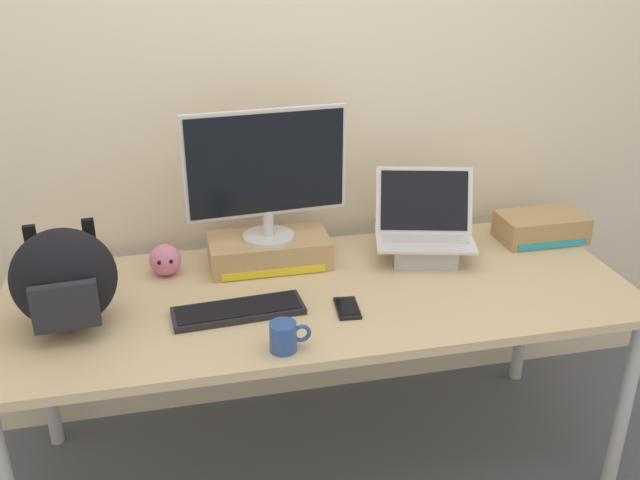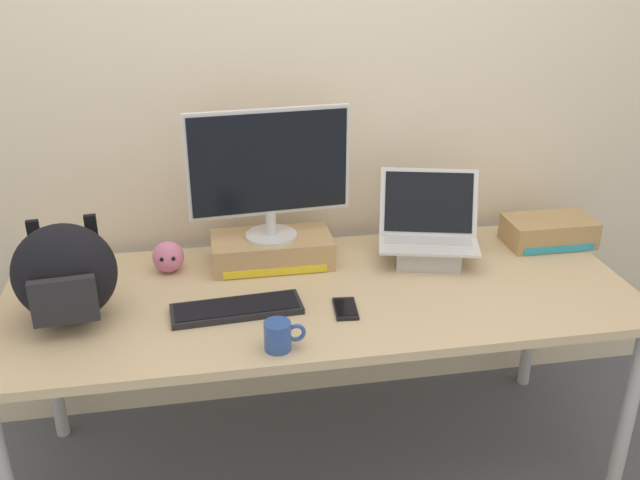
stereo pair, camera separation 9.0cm
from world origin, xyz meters
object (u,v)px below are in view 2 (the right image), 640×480
messenger_backpack (65,274)px  toner_box_cyan (549,231)px  plush_toy (168,257)px  toner_box_yellow (272,250)px  coffee_mug (279,336)px  open_laptop (428,242)px  external_keyboard (237,309)px  cell_phone (345,309)px  desktop_monitor (269,170)px

messenger_backpack → toner_box_cyan: (1.68, 0.26, -0.10)m
messenger_backpack → plush_toy: messenger_backpack is taller
toner_box_yellow → coffee_mug: 0.55m
open_laptop → external_keyboard: size_ratio=0.96×
cell_phone → plush_toy: bearing=150.6°
toner_box_yellow → open_laptop: bearing=-6.9°
desktop_monitor → open_laptop: desktop_monitor is taller
coffee_mug → plush_toy: size_ratio=1.10×
messenger_backpack → plush_toy: size_ratio=2.94×
messenger_backpack → coffee_mug: messenger_backpack is taller
open_laptop → messenger_backpack: messenger_backpack is taller
external_keyboard → messenger_backpack: messenger_backpack is taller
coffee_mug → open_laptop: bearing=39.4°
desktop_monitor → open_laptop: 0.62m
plush_toy → toner_box_cyan: size_ratio=0.34×
desktop_monitor → messenger_backpack: size_ratio=1.73×
desktop_monitor → external_keyboard: 0.49m
desktop_monitor → plush_toy: size_ratio=5.10×
external_keyboard → cell_phone: external_keyboard is taller
cell_phone → toner_box_cyan: 0.92m
open_laptop → toner_box_cyan: bearing=20.1°
cell_phone → toner_box_cyan: toner_box_cyan is taller
toner_box_yellow → external_keyboard: size_ratio=1.02×
plush_toy → coffee_mug: bearing=-60.2°
toner_box_yellow → coffee_mug: (-0.04, -0.55, -0.01)m
external_keyboard → coffee_mug: (0.10, -0.23, 0.03)m
toner_box_yellow → plush_toy: size_ratio=3.85×
messenger_backpack → toner_box_yellow: bearing=18.3°
external_keyboard → messenger_backpack: size_ratio=1.29×
external_keyboard → toner_box_cyan: size_ratio=1.28×
toner_box_yellow → external_keyboard: 0.36m
open_laptop → cell_phone: 0.48m
open_laptop → toner_box_cyan: size_ratio=1.23×
toner_box_yellow → cell_phone: size_ratio=3.04×
external_keyboard → plush_toy: plush_toy is taller
open_laptop → cell_phone: (-0.36, -0.31, -0.06)m
toner_box_yellow → desktop_monitor: desktop_monitor is taller
open_laptop → plush_toy: 0.91m
open_laptop → messenger_backpack: 1.21m
desktop_monitor → open_laptop: size_ratio=1.40×
external_keyboard → cell_phone: (0.33, -0.05, -0.01)m
desktop_monitor → cell_phone: (0.19, -0.37, -0.34)m
coffee_mug → messenger_backpack: bearing=155.5°
toner_box_yellow → messenger_backpack: bearing=-156.6°
toner_box_yellow → cell_phone: bearing=-63.4°
toner_box_cyan → toner_box_yellow: bearing=179.0°
plush_toy → desktop_monitor: bearing=0.2°
open_laptop → external_keyboard: (-0.70, -0.26, -0.06)m
desktop_monitor → coffee_mug: 0.63m
desktop_monitor → toner_box_yellow: bearing=91.6°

